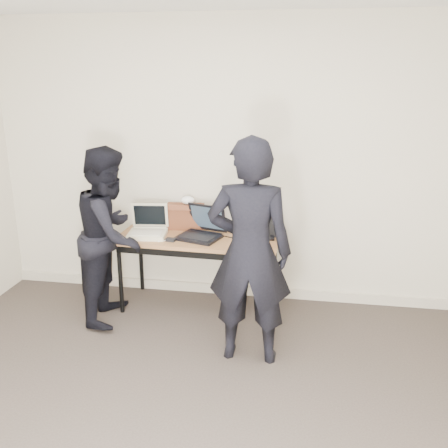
% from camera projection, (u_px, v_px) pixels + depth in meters
% --- Properties ---
extents(room, '(4.60, 4.60, 2.80)m').
position_uv_depth(room, '(156.00, 240.00, 2.63)').
color(room, '#3C332D').
rests_on(room, ground).
extents(desk, '(1.53, 0.71, 0.72)m').
position_uv_depth(desk, '(198.00, 243.00, 4.65)').
color(desk, '#936138').
rests_on(desk, ground).
extents(laptop_beige, '(0.38, 0.37, 0.28)m').
position_uv_depth(laptop_beige, '(148.00, 229.00, 4.67)').
color(laptop_beige, beige).
rests_on(laptop_beige, desk).
extents(laptop_center, '(0.46, 0.45, 0.29)m').
position_uv_depth(laptop_center, '(202.00, 230.00, 4.62)').
color(laptop_center, black).
rests_on(laptop_center, desk).
extents(laptop_right, '(0.34, 0.33, 0.23)m').
position_uv_depth(laptop_right, '(257.00, 230.00, 4.67)').
color(laptop_right, black).
rests_on(laptop_right, desk).
extents(leather_satchel, '(0.37, 0.20, 0.25)m').
position_uv_depth(leather_satchel, '(185.00, 216.00, 4.84)').
color(leather_satchel, '#5D2D18').
rests_on(leather_satchel, desk).
extents(tissue, '(0.13, 0.10, 0.08)m').
position_uv_depth(tissue, '(188.00, 200.00, 4.79)').
color(tissue, white).
rests_on(tissue, leather_satchel).
extents(equipment_box, '(0.26, 0.22, 0.14)m').
position_uv_depth(equipment_box, '(268.00, 227.00, 4.70)').
color(equipment_box, black).
rests_on(equipment_box, desk).
extents(power_brick, '(0.09, 0.06, 0.03)m').
position_uv_depth(power_brick, '(171.00, 240.00, 4.51)').
color(power_brick, black).
rests_on(power_brick, desk).
extents(cables, '(1.15, 0.47, 0.01)m').
position_uv_depth(cables, '(203.00, 236.00, 4.63)').
color(cables, black).
rests_on(cables, desk).
extents(person_typist, '(0.65, 0.43, 1.77)m').
position_uv_depth(person_typist, '(249.00, 253.00, 3.76)').
color(person_typist, black).
rests_on(person_typist, ground).
extents(person_observer, '(0.65, 0.81, 1.59)m').
position_uv_depth(person_observer, '(111.00, 235.00, 4.46)').
color(person_observer, black).
rests_on(person_observer, ground).
extents(baseboard, '(4.50, 0.03, 0.10)m').
position_uv_depth(baseboard, '(224.00, 289.00, 5.12)').
color(baseboard, '#BDB39D').
rests_on(baseboard, ground).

